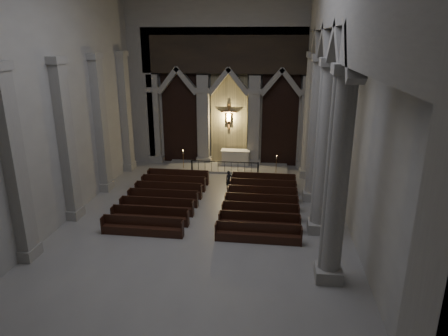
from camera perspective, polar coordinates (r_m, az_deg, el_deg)
name	(u,v)px	position (r m, az deg, el deg)	size (l,w,h in m)	color
room	(195,69)	(16.51, -4.11, 13.86)	(24.00, 24.10, 12.00)	gray
sanctuary_wall	(229,72)	(27.95, 0.69, 13.59)	(14.00, 0.77, 12.00)	#9C9992
right_arcade	(332,63)	(17.64, 15.18, 14.31)	(1.00, 24.00, 12.00)	#9C9992
left_pilasters	(85,134)	(22.57, -19.19, 4.55)	(0.60, 13.00, 8.03)	#9C9992
sanctuary_step	(227,167)	(28.31, 0.42, 0.12)	(8.50, 2.60, 0.15)	#9C9992
altar	(235,157)	(28.61, 1.65, 1.57)	(2.07, 0.83, 1.05)	beige
altar_rail	(225,165)	(26.97, 0.10, 0.36)	(4.60, 0.09, 0.90)	black
candle_stand_left	(183,165)	(27.94, -5.82, 0.46)	(0.25, 0.25, 1.45)	olive
candle_stand_right	(276,170)	(27.05, 7.44, -0.24)	(0.23, 0.23, 1.37)	olive
pews	(211,203)	(21.77, -1.81, -4.97)	(9.30, 7.49, 0.87)	black
worshipper	(229,180)	(24.38, 0.71, -1.69)	(0.41, 0.27, 1.12)	black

